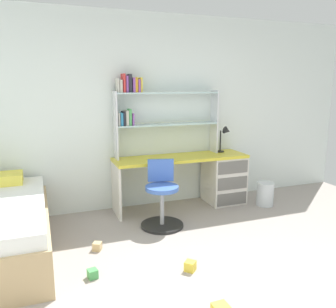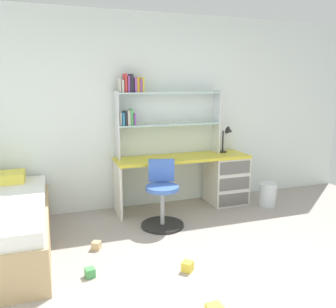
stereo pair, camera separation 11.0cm
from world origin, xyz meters
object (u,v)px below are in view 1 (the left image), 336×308
(swivel_chair, at_px, (162,201))
(toy_block_natural_2, at_px, (97,246))
(bookshelf_hutch, at_px, (153,108))
(desk_lamp, at_px, (225,135))
(waste_bin, at_px, (265,194))
(toy_block_green_4, at_px, (93,274))
(desk, at_px, (213,176))
(toy_block_yellow_5, at_px, (190,266))

(swivel_chair, bearing_deg, toy_block_natural_2, -156.05)
(bookshelf_hutch, height_order, desk_lamp, bookshelf_hutch)
(waste_bin, distance_m, toy_block_green_4, 2.82)
(desk, bearing_deg, bookshelf_hutch, 170.35)
(desk, bearing_deg, swivel_chair, -151.53)
(desk_lamp, bearing_deg, bookshelf_hutch, 175.78)
(bookshelf_hutch, height_order, waste_bin, bookshelf_hutch)
(desk, xyz_separation_m, desk_lamp, (0.23, 0.06, 0.58))
(desk, distance_m, desk_lamp, 0.62)
(desk_lamp, relative_size, swivel_chair, 0.48)
(desk, distance_m, toy_block_natural_2, 2.06)
(desk, relative_size, swivel_chair, 2.33)
(swivel_chair, xyz_separation_m, toy_block_yellow_5, (-0.11, -1.09, -0.27))
(desk_lamp, bearing_deg, swivel_chair, -153.75)
(bookshelf_hutch, relative_size, toy_block_yellow_5, 15.79)
(swivel_chair, bearing_deg, bookshelf_hutch, 79.88)
(waste_bin, height_order, toy_block_natural_2, waste_bin)
(desk, distance_m, waste_bin, 0.79)
(swivel_chair, xyz_separation_m, toy_block_natural_2, (-0.85, -0.38, -0.28))
(toy_block_yellow_5, bearing_deg, desk, 56.40)
(toy_block_natural_2, bearing_deg, waste_bin, 12.39)
(waste_bin, bearing_deg, toy_block_natural_2, -167.61)
(toy_block_natural_2, bearing_deg, toy_block_green_4, -103.54)
(toy_block_green_4, bearing_deg, desk, 36.22)
(desk, height_order, desk_lamp, desk_lamp)
(toy_block_green_4, bearing_deg, bookshelf_hutch, 55.01)
(bookshelf_hutch, bearing_deg, swivel_chair, -100.12)
(waste_bin, bearing_deg, swivel_chair, -174.17)
(bookshelf_hutch, bearing_deg, desk_lamp, -4.22)
(toy_block_natural_2, relative_size, toy_block_yellow_5, 0.91)
(desk, relative_size, desk_lamp, 4.87)
(desk, height_order, waste_bin, desk)
(swivel_chair, distance_m, waste_bin, 1.64)
(toy_block_green_4, height_order, toy_block_yellow_5, toy_block_yellow_5)
(waste_bin, relative_size, toy_block_yellow_5, 3.60)
(waste_bin, bearing_deg, desk, 151.63)
(bookshelf_hutch, xyz_separation_m, waste_bin, (1.51, -0.50, -1.22))
(desk, distance_m, toy_block_green_4, 2.44)
(swivel_chair, relative_size, toy_block_green_4, 9.74)
(bookshelf_hutch, height_order, toy_block_yellow_5, bookshelf_hutch)
(swivel_chair, bearing_deg, toy_block_green_4, -137.38)
(bookshelf_hutch, bearing_deg, waste_bin, -18.39)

